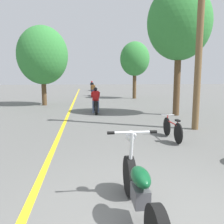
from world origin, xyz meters
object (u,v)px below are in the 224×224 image
bicycle_parked (172,129)px  motorcycle_rider_mid (93,91)px  roadside_tree_right_far (135,59)px  roadside_tree_right_near (179,23)px  utility_pole (200,24)px  motorcycle_foreground (140,191)px  roadside_tree_left (43,55)px  motorcycle_rider_far (92,87)px  motorcycle_rider_lead (96,103)px

bicycle_parked → motorcycle_rider_mid: bearing=95.9°
roadside_tree_right_far → bicycle_parked: size_ratio=3.18×
roadside_tree_right_near → utility_pole: bearing=-99.4°
motorcycle_rider_mid → bicycle_parked: (1.83, -17.58, -0.17)m
motorcycle_foreground → roadside_tree_right_near: bearing=65.6°
roadside_tree_right_far → motorcycle_rider_mid: bearing=136.4°
motorcycle_foreground → bicycle_parked: motorcycle_foreground is taller
motorcycle_rider_mid → bicycle_parked: bearing=-84.1°
roadside_tree_right_near → roadside_tree_left: size_ratio=1.19×
motorcycle_rider_far → roadside_tree_right_far: bearing=-75.5°
motorcycle_rider_lead → motorcycle_rider_mid: size_ratio=1.10×
motorcycle_rider_lead → motorcycle_rider_mid: 11.65m
roadside_tree_right_near → motorcycle_rider_far: roadside_tree_right_near is taller
roadside_tree_right_far → motorcycle_rider_mid: (-3.61, 3.43, -2.98)m
bicycle_parked → motorcycle_rider_far: bearing=93.4°
roadside_tree_left → motorcycle_rider_mid: bearing=65.3°
roadside_tree_right_far → roadside_tree_right_near: bearing=-89.2°
roadside_tree_right_far → bicycle_parked: (-1.78, -14.15, -3.16)m
motorcycle_rider_lead → bicycle_parked: size_ratio=1.36×
utility_pole → motorcycle_rider_mid: bearing=101.2°
motorcycle_rider_mid → bicycle_parked: size_ratio=1.24×
roadside_tree_right_far → motorcycle_rider_lead: roadside_tree_right_far is taller
roadside_tree_right_near → motorcycle_rider_far: (-3.56, 22.79, -3.96)m
roadside_tree_right_near → motorcycle_rider_mid: roadside_tree_right_near is taller
roadside_tree_right_far → motorcycle_rider_lead: (-3.88, -8.21, -2.97)m
motorcycle_foreground → motorcycle_rider_mid: motorcycle_rider_mid is taller
motorcycle_rider_mid → motorcycle_rider_far: size_ratio=0.99×
roadside_tree_right_far → motorcycle_foreground: bearing=-101.7°
roadside_tree_right_near → roadside_tree_left: roadside_tree_right_near is taller
roadside_tree_left → motorcycle_rider_mid: 9.10m
utility_pole → bicycle_parked: (-1.38, -1.31, -3.44)m
utility_pole → motorcycle_rider_mid: 16.90m
motorcycle_foreground → motorcycle_rider_mid: 21.58m
utility_pole → motorcycle_rider_lead: (-3.48, 4.63, -3.25)m
motorcycle_foreground → motorcycle_rider_lead: 9.93m
motorcycle_rider_mid → motorcycle_rider_far: bearing=88.9°
roadside_tree_right_near → roadside_tree_right_far: bearing=90.8°
utility_pole → roadside_tree_right_near: utility_pole is taller
utility_pole → roadside_tree_left: 10.85m
roadside_tree_right_far → motorcycle_foreground: size_ratio=2.32×
motorcycle_rider_lead → motorcycle_rider_mid: motorcycle_rider_lead is taller
roadside_tree_left → motorcycle_rider_far: roadside_tree_left is taller
roadside_tree_right_far → motorcycle_rider_mid: 5.81m
roadside_tree_right_near → motorcycle_rider_far: bearing=98.9°
roadside_tree_right_near → motorcycle_foreground: roadside_tree_right_near is taller
bicycle_parked → roadside_tree_right_near: bearing=67.2°
utility_pole → roadside_tree_right_near: (0.54, 3.25, 0.72)m
roadside_tree_right_far → roadside_tree_left: 8.47m
roadside_tree_left → bicycle_parked: (5.44, -9.73, -3.02)m
roadside_tree_right_near → motorcycle_foreground: (-3.88, -8.55, -4.07)m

